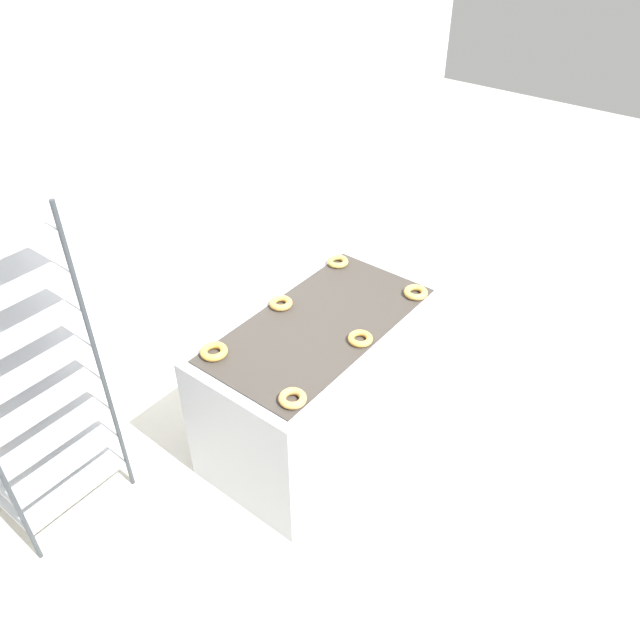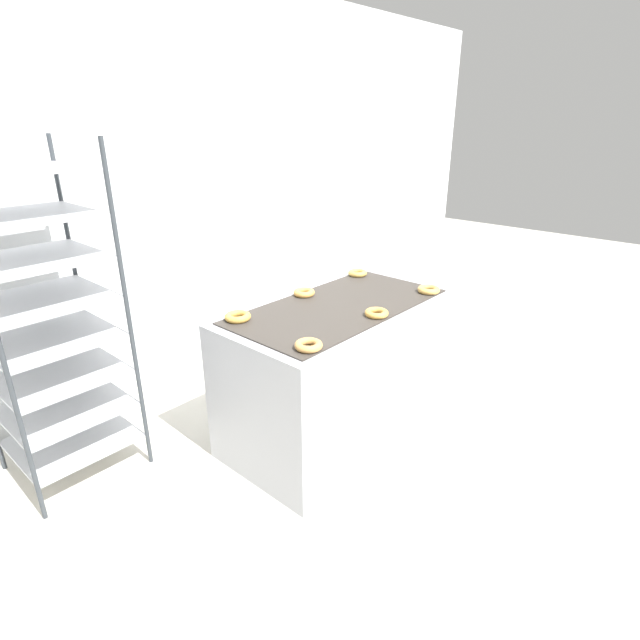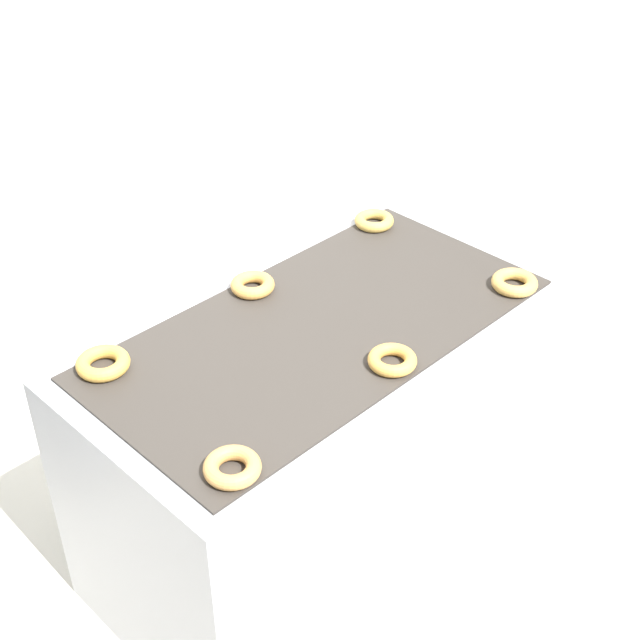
% 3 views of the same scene
% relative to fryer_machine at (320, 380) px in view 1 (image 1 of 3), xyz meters
% --- Properties ---
extents(ground_plane, '(14.00, 14.00, 0.00)m').
position_rel_fryer_machine_xyz_m(ground_plane, '(-0.00, -0.63, -0.42)').
color(ground_plane, beige).
extents(wall_back, '(8.00, 0.05, 2.80)m').
position_rel_fryer_machine_xyz_m(wall_back, '(-0.00, 1.50, 0.98)').
color(wall_back, silver).
rests_on(wall_back, ground_plane).
extents(fryer_machine, '(1.43, 0.75, 0.85)m').
position_rel_fryer_machine_xyz_m(fryer_machine, '(0.00, 0.00, 0.00)').
color(fryer_machine, '#A8AAB2').
rests_on(fryer_machine, ground_plane).
extents(baking_rack_cart, '(0.62, 0.60, 1.79)m').
position_rel_fryer_machine_xyz_m(baking_rack_cart, '(-1.28, 0.89, 0.49)').
color(baking_rack_cart, '#33383D').
rests_on(baking_rack_cart, ground_plane).
extents(glaze_bin, '(0.33, 0.33, 0.36)m').
position_rel_fryer_machine_xyz_m(glaze_bin, '(1.01, -0.09, -0.25)').
color(glaze_bin, '#A8AAB2').
rests_on(glaze_bin, ground_plane).
extents(donut_near_left, '(0.13, 0.13, 0.04)m').
position_rel_fryer_machine_xyz_m(donut_near_left, '(-0.55, -0.27, 0.44)').
color(donut_near_left, tan).
rests_on(donut_near_left, fryer_machine).
extents(donut_near_center, '(0.13, 0.13, 0.03)m').
position_rel_fryer_machine_xyz_m(donut_near_center, '(0.01, -0.26, 0.44)').
color(donut_near_center, gold).
rests_on(donut_near_center, fryer_machine).
extents(donut_near_right, '(0.14, 0.14, 0.04)m').
position_rel_fryer_machine_xyz_m(donut_near_right, '(0.55, -0.27, 0.44)').
color(donut_near_right, gold).
rests_on(donut_near_right, fryer_machine).
extents(donut_far_left, '(0.14, 0.14, 0.04)m').
position_rel_fryer_machine_xyz_m(donut_far_left, '(-0.54, 0.26, 0.44)').
color(donut_far_left, gold).
rests_on(donut_far_left, fryer_machine).
extents(donut_far_center, '(0.13, 0.13, 0.04)m').
position_rel_fryer_machine_xyz_m(donut_far_center, '(-0.01, 0.27, 0.44)').
color(donut_far_center, gold).
rests_on(donut_far_center, fryer_machine).
extents(donut_far_right, '(0.13, 0.13, 0.04)m').
position_rel_fryer_machine_xyz_m(donut_far_right, '(0.54, 0.28, 0.44)').
color(donut_far_right, gold).
rests_on(donut_far_right, fryer_machine).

